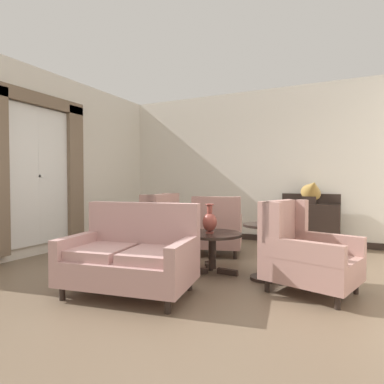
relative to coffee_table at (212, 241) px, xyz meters
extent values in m
plane|color=brown|center=(-0.18, -0.60, -0.42)|extent=(9.13, 9.13, 0.00)
cube|color=silver|center=(-0.18, 2.67, 1.12)|extent=(5.85, 0.08, 3.09)
cube|color=silver|center=(-3.03, 0.38, 1.12)|extent=(0.08, 4.57, 3.09)
cube|color=black|center=(-0.18, 2.61, -0.36)|extent=(5.69, 0.03, 0.12)
cube|color=silver|center=(-2.97, -0.29, 0.88)|extent=(0.03, 1.11, 2.16)
cube|color=white|center=(-2.95, -0.29, 0.88)|extent=(0.02, 1.19, 2.24)
cube|color=white|center=(-2.95, -0.29, 0.88)|extent=(0.02, 0.04, 2.16)
cube|color=white|center=(-2.95, -0.29, 0.88)|extent=(0.02, 1.11, 0.04)
cube|color=#75604C|center=(-2.91, 0.45, 0.93)|extent=(0.10, 0.32, 2.46)
cube|color=#75604C|center=(-2.91, -0.29, 2.13)|extent=(0.10, 1.79, 0.20)
cylinder|color=black|center=(0.00, 0.00, 0.09)|extent=(0.79, 0.79, 0.03)
cylinder|color=black|center=(0.00, 0.00, -0.15)|extent=(0.10, 0.10, 0.45)
cube|color=black|center=(0.22, -0.01, -0.39)|extent=(0.28, 0.08, 0.07)
cube|color=black|center=(-0.13, 0.18, -0.39)|extent=(0.21, 0.26, 0.07)
cube|color=black|center=(-0.13, -0.18, -0.39)|extent=(0.21, 0.26, 0.07)
cylinder|color=brown|center=(-0.02, -0.04, 0.12)|extent=(0.10, 0.10, 0.02)
ellipsoid|color=brown|center=(-0.02, -0.04, 0.26)|extent=(0.19, 0.19, 0.25)
cylinder|color=brown|center=(-0.02, -0.04, 0.44)|extent=(0.07, 0.07, 0.11)
torus|color=brown|center=(-0.02, -0.04, 0.49)|extent=(0.12, 0.12, 0.02)
cube|color=tan|center=(-0.47, -1.20, -0.15)|extent=(1.47, 1.03, 0.27)
cube|color=tan|center=(-0.52, -0.86, 0.27)|extent=(1.36, 0.35, 0.56)
cube|color=tan|center=(-0.76, -1.28, 0.04)|extent=(0.63, 0.70, 0.10)
cube|color=tan|center=(-0.17, -1.19, 0.04)|extent=(0.63, 0.70, 0.10)
cube|color=tan|center=(-1.08, -1.34, 0.09)|extent=(0.22, 0.74, 0.21)
cube|color=tan|center=(0.15, -1.15, 0.09)|extent=(0.22, 0.74, 0.21)
cylinder|color=black|center=(-0.99, -1.62, -0.35)|extent=(0.06, 0.06, 0.14)
cylinder|color=black|center=(0.15, -1.44, -0.35)|extent=(0.06, 0.06, 0.14)
cylinder|color=black|center=(-1.09, -0.96, -0.35)|extent=(0.06, 0.06, 0.14)
cylinder|color=black|center=(0.05, -0.78, -0.35)|extent=(0.06, 0.06, 0.14)
cube|color=tan|center=(-1.15, 0.10, -0.15)|extent=(0.89, 0.89, 0.26)
cube|color=tan|center=(-0.82, 0.13, 0.30)|extent=(0.22, 0.83, 0.63)
cube|color=tan|center=(-0.94, 0.48, 0.37)|extent=(0.21, 0.12, 0.48)
cube|color=tan|center=(-0.87, -0.23, 0.37)|extent=(0.21, 0.12, 0.48)
cube|color=tan|center=(-1.24, 0.45, 0.10)|extent=(0.72, 0.17, 0.23)
cube|color=tan|center=(-1.17, -0.26, 0.10)|extent=(0.72, 0.17, 0.23)
cylinder|color=black|center=(-1.51, 0.40, -0.35)|extent=(0.06, 0.06, 0.14)
cylinder|color=black|center=(-1.44, -0.26, -0.35)|extent=(0.06, 0.06, 0.14)
cylinder|color=black|center=(-0.86, 0.46, -0.35)|extent=(0.06, 0.06, 0.14)
cylinder|color=black|center=(-0.80, -0.19, -0.35)|extent=(0.06, 0.06, 0.14)
cube|color=tan|center=(1.28, -0.27, -0.15)|extent=(1.08, 0.97, 0.27)
cube|color=tan|center=(0.91, -0.16, 0.28)|extent=(0.34, 0.75, 0.59)
cube|color=tan|center=(0.91, -0.50, 0.35)|extent=(0.22, 0.15, 0.44)
cube|color=tan|center=(1.09, 0.12, 0.35)|extent=(0.22, 0.15, 0.44)
cube|color=tan|center=(1.23, -0.59, 0.09)|extent=(0.80, 0.32, 0.21)
cube|color=tan|center=(1.42, 0.02, 0.09)|extent=(0.80, 0.32, 0.21)
cylinder|color=black|center=(1.55, -0.66, -0.35)|extent=(0.06, 0.06, 0.14)
cylinder|color=black|center=(1.72, -0.10, -0.35)|extent=(0.06, 0.06, 0.14)
cylinder|color=black|center=(0.84, -0.45, -0.35)|extent=(0.06, 0.06, 0.14)
cylinder|color=black|center=(1.00, 0.11, -0.35)|extent=(0.06, 0.06, 0.14)
cube|color=tan|center=(-0.34, 1.09, -0.13)|extent=(0.95, 0.99, 0.29)
cube|color=tan|center=(-0.25, 0.77, 0.28)|extent=(0.77, 0.34, 0.54)
cube|color=tan|center=(0.04, 0.94, 0.35)|extent=(0.15, 0.22, 0.41)
cube|color=tan|center=(-0.60, 0.77, 0.35)|extent=(0.15, 0.22, 0.41)
cube|color=tan|center=(-0.03, 1.23, 0.12)|extent=(0.29, 0.72, 0.21)
cube|color=tan|center=(-0.67, 1.05, 0.12)|extent=(0.29, 0.72, 0.21)
cylinder|color=black|center=(-0.14, 1.49, -0.35)|extent=(0.06, 0.06, 0.14)
cylinder|color=black|center=(-0.72, 1.33, -0.35)|extent=(0.06, 0.06, 0.14)
cylinder|color=black|center=(0.04, 0.86, -0.35)|extent=(0.06, 0.06, 0.14)
cylinder|color=black|center=(-0.55, 0.70, -0.35)|extent=(0.06, 0.06, 0.14)
cylinder|color=black|center=(0.70, -0.02, 0.25)|extent=(0.52, 0.52, 0.03)
cylinder|color=black|center=(0.70, -0.02, -0.09)|extent=(0.07, 0.07, 0.66)
cylinder|color=black|center=(0.70, -0.02, -0.40)|extent=(0.34, 0.34, 0.04)
cube|color=black|center=(0.97, 2.37, 0.03)|extent=(1.05, 0.36, 0.70)
cube|color=black|center=(0.97, 2.53, 0.47)|extent=(1.05, 0.04, 0.18)
cube|color=black|center=(0.50, 2.23, -0.37)|extent=(0.06, 0.06, 0.10)
cube|color=black|center=(1.45, 2.23, -0.37)|extent=(0.06, 0.06, 0.10)
cube|color=black|center=(0.50, 2.50, -0.37)|extent=(0.06, 0.06, 0.10)
cube|color=black|center=(1.45, 2.50, -0.37)|extent=(0.06, 0.06, 0.10)
cube|color=black|center=(0.97, 2.35, 0.45)|extent=(0.24, 0.24, 0.14)
cone|color=#B28942|center=(1.03, 2.27, 0.69)|extent=(0.50, 0.57, 0.48)
camera|label=1|loc=(1.64, -4.00, 0.79)|focal=30.51mm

